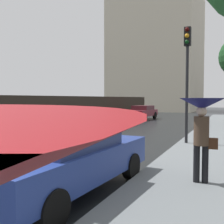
% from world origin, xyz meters
% --- Properties ---
extents(car_maroon_near_kerb, '(2.07, 4.23, 1.31)m').
position_xyz_m(car_maroon_near_kerb, '(-1.82, 21.65, 0.71)').
color(car_maroon_near_kerb, maroon).
rests_on(car_maroon_near_kerb, ground).
extents(car_blue_mid_road, '(1.97, 4.55, 1.44)m').
position_xyz_m(car_blue_mid_road, '(3.00, 1.80, 0.75)').
color(car_blue_mid_road, navy).
rests_on(car_blue_mid_road, ground).
extents(pedestrian_with_umbrella_far, '(0.96, 0.96, 1.86)m').
position_xyz_m(pedestrian_with_umbrella_far, '(5.50, 3.21, 1.62)').
color(pedestrian_with_umbrella_far, black).
rests_on(pedestrian_with_umbrella_far, sidewalk_strip).
extents(traffic_light, '(0.26, 0.39, 4.76)m').
position_xyz_m(traffic_light, '(4.36, 8.47, 3.41)').
color(traffic_light, black).
rests_on(traffic_light, sidewalk_strip).
extents(distant_tower, '(14.12, 11.78, 18.35)m').
position_xyz_m(distant_tower, '(-5.64, 40.79, 9.18)').
color(distant_tower, beige).
rests_on(distant_tower, ground).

